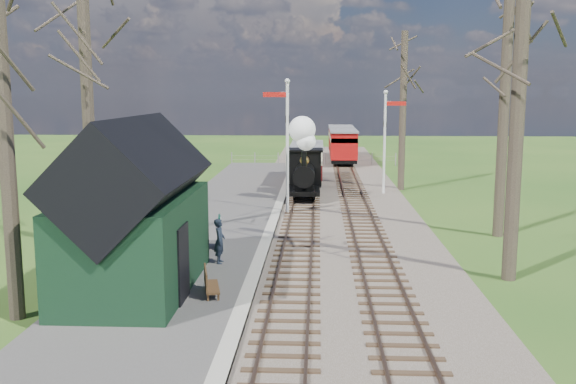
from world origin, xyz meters
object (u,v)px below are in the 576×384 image
Objects in this scene: semaphore_near at (286,136)px; sign_board at (220,232)px; bench at (209,282)px; semaphore_far at (386,134)px; red_carriage_a at (343,146)px; red_carriage_b at (341,140)px; station_shed at (135,215)px; coach at (307,161)px; locomotive at (304,163)px; person at (220,241)px.

semaphore_near reaches higher than sign_board.
sign_board is at bearing 95.43° from bench.
semaphore_near is at bearing 83.39° from bench.
red_carriage_a is (-1.77, 14.27, -1.84)m from semaphore_far.
semaphore_near is 20.66m from red_carriage_a.
semaphore_far is 1.11× the size of red_carriage_b.
semaphore_far reaches higher than station_shed.
red_carriage_a is at bearing 75.83° from coach.
locomotive is 3.71× the size of sign_board.
red_carriage_b is at bearing -9.32° from person.
locomotive reaches higher than sign_board.
station_shed reaches higher than bench.
semaphore_far is 5.05m from locomotive.
semaphore_far is 3.96× the size of person.
coach reaches higher than person.
bench is at bearing -84.57° from sign_board.
locomotive is at bearing -11.50° from person.
semaphore_near reaches higher than red_carriage_b.
locomotive is 11.61m from sign_board.
red_carriage_a is at bearing 79.11° from sign_board.
semaphore_near is 8.08m from sign_board.
semaphore_near reaches higher than person.
locomotive is 3.25× the size of bench.
bench is at bearing -177.73° from person.
station_shed is 20.01m from semaphore_far.
station_shed is 33.01m from red_carriage_a.
semaphore_far is 16.87m from person.
station_shed reaches higher than red_carriage_b.
coach is at bearing 85.59° from semaphore_near.
locomotive is 16.61m from bench.
bench is (2.08, -0.48, -1.73)m from station_shed.
station_shed is 2.75m from bench.
station_shed is at bearing -101.06° from coach.
station_shed reaches higher than locomotive.
semaphore_far reaches higher than red_carriage_b.
bench is (0.49, -5.17, -0.24)m from sign_board.
semaphore_near is at bearing -99.44° from red_carriage_a.
locomotive is at bearing -96.81° from red_carriage_b.
coach is 5.20× the size of bench.
red_carriage_a is 3.95× the size of bench.
person is at bearing 55.51° from station_shed.
red_carriage_a reaches higher than sign_board.
locomotive is (4.29, 15.92, -0.30)m from station_shed.
locomotive is at bearing 82.34° from bench.
sign_board is (-5.31, -33.08, -0.74)m from red_carriage_b.
coach is at bearing -99.35° from red_carriage_b.
station_shed is at bearing -108.72° from sign_board.
semaphore_near is 0.91× the size of coach.
sign_board reaches higher than bench.
bench is at bearing -97.66° from locomotive.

